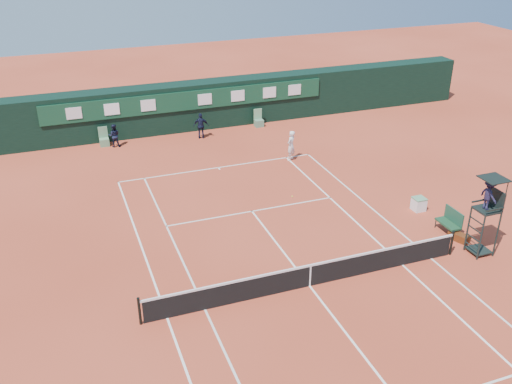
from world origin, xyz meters
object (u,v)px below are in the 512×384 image
(umpire_chair, at_px, (488,200))
(player, at_px, (291,146))
(tennis_net, at_px, (310,275))
(player_bench, at_px, (451,220))
(cooler, at_px, (419,204))

(umpire_chair, distance_m, player, 12.40)
(tennis_net, xyz_separation_m, player_bench, (7.52, 1.54, 0.09))
(cooler, distance_m, player, 8.41)
(cooler, bearing_deg, player, 112.85)
(tennis_net, distance_m, cooler, 8.37)
(player_bench, height_order, cooler, player_bench)
(player_bench, distance_m, cooler, 2.26)
(umpire_chair, bearing_deg, cooler, 91.56)
(umpire_chair, bearing_deg, player, 105.90)
(tennis_net, relative_size, umpire_chair, 3.77)
(cooler, bearing_deg, umpire_chair, -88.44)
(cooler, height_order, player, player)
(tennis_net, distance_m, umpire_chair, 7.83)
(player_bench, xyz_separation_m, cooler, (-0.06, 2.25, -0.27))
(cooler, bearing_deg, player_bench, -88.52)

